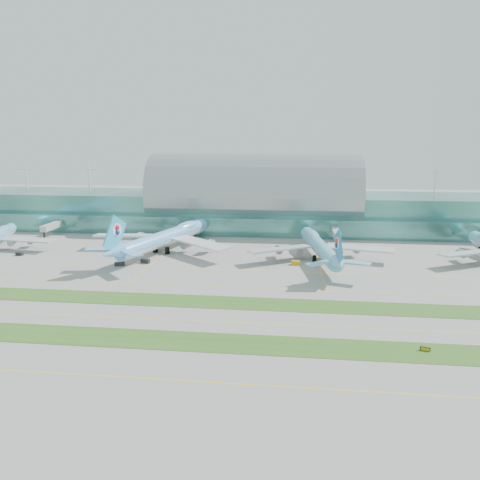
# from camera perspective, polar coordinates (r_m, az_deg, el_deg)

# --- Properties ---
(ground) EXTENTS (700.00, 700.00, 0.00)m
(ground) POSITION_cam_1_polar(r_m,az_deg,el_deg) (150.79, -2.41, -7.87)
(ground) COLOR gray
(ground) RESTS_ON ground
(terminal) EXTENTS (340.00, 69.10, 36.00)m
(terminal) POSITION_cam_1_polar(r_m,az_deg,el_deg) (271.99, 1.78, 4.43)
(terminal) COLOR #3D7A75
(terminal) RESTS_ON ground
(grass_strip_near) EXTENTS (420.00, 12.00, 0.08)m
(grass_strip_near) POSITION_cam_1_polar(r_m,az_deg,el_deg) (125.31, -4.44, -12.28)
(grass_strip_near) COLOR #2D591E
(grass_strip_near) RESTS_ON ground
(grass_strip_far) EXTENTS (420.00, 12.00, 0.08)m
(grass_strip_far) POSITION_cam_1_polar(r_m,az_deg,el_deg) (152.63, -2.29, -7.60)
(grass_strip_far) COLOR #2D591E
(grass_strip_far) RESTS_ON ground
(taxiline_a) EXTENTS (420.00, 0.35, 0.01)m
(taxiline_a) POSITION_cam_1_polar(r_m,az_deg,el_deg) (107.91, -6.53, -16.70)
(taxiline_a) COLOR yellow
(taxiline_a) RESTS_ON ground
(taxiline_b) EXTENTS (420.00, 0.35, 0.01)m
(taxiline_b) POSITION_cam_1_polar(r_m,az_deg,el_deg) (137.94, -3.32, -9.88)
(taxiline_b) COLOR yellow
(taxiline_b) RESTS_ON ground
(taxiline_c) EXTENTS (420.00, 0.35, 0.01)m
(taxiline_c) POSITION_cam_1_polar(r_m,az_deg,el_deg) (167.59, -1.45, -5.74)
(taxiline_c) COLOR yellow
(taxiline_c) RESTS_ON ground
(taxiline_d) EXTENTS (420.00, 0.35, 0.01)m
(taxiline_d) POSITION_cam_1_polar(r_m,az_deg,el_deg) (188.42, -0.52, -3.66)
(taxiline_d) COLOR yellow
(taxiline_d) RESTS_ON ground
(airliner_b) EXTENTS (69.25, 80.39, 22.73)m
(airliner_b) POSITION_cam_1_polar(r_m,az_deg,el_deg) (220.09, -8.93, 0.44)
(airliner_b) COLOR #71B7FA
(airliner_b) RESTS_ON ground
(airliner_c) EXTENTS (62.96, 72.16, 19.91)m
(airliner_c) POSITION_cam_1_polar(r_m,az_deg,el_deg) (205.58, 9.66, -0.69)
(airliner_c) COLOR #6AC7E9
(airliner_c) RESTS_ON ground
(gse_b) EXTENTS (3.34, 1.91, 1.43)m
(gse_b) POSITION_cam_1_polar(r_m,az_deg,el_deg) (233.26, -25.28, -1.53)
(gse_b) COLOR black
(gse_b) RESTS_ON ground
(gse_c) EXTENTS (4.46, 3.00, 1.55)m
(gse_c) POSITION_cam_1_polar(r_m,az_deg,el_deg) (200.50, -14.46, -2.84)
(gse_c) COLOR black
(gse_c) RESTS_ON ground
(gse_d) EXTENTS (4.24, 2.80, 1.81)m
(gse_d) POSITION_cam_1_polar(r_m,az_deg,el_deg) (202.34, -11.46, -2.51)
(gse_d) COLOR black
(gse_d) RESTS_ON ground
(gse_e) EXTENTS (3.56, 2.01, 1.68)m
(gse_e) POSITION_cam_1_polar(r_m,az_deg,el_deg) (197.13, 6.81, -2.76)
(gse_e) COLOR #DEA40D
(gse_e) RESTS_ON ground
(gse_f) EXTENTS (3.99, 2.78, 1.36)m
(gse_f) POSITION_cam_1_polar(r_m,az_deg,el_deg) (194.58, 11.90, -3.20)
(gse_f) COLOR black
(gse_f) RESTS_ON ground
(taxiway_sign_east) EXTENTS (2.42, 0.96, 1.04)m
(taxiway_sign_east) POSITION_cam_1_polar(r_m,az_deg,el_deg) (128.68, 21.64, -12.26)
(taxiway_sign_east) COLOR black
(taxiway_sign_east) RESTS_ON ground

